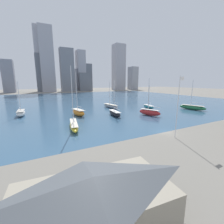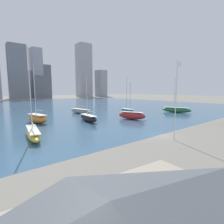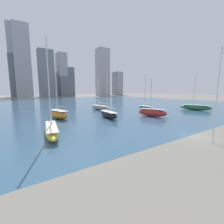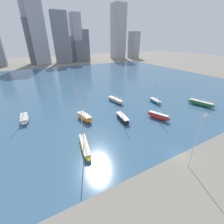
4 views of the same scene
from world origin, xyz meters
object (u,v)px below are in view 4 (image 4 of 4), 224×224
at_px(flag_pole, 196,140).
at_px(sailboat_black, 122,118).
at_px(sailboat_gray, 116,100).
at_px(sailboat_yellow, 85,146).
at_px(sailboat_green, 201,103).
at_px(sailboat_white, 24,119).
at_px(sailboat_red, 158,116).
at_px(sailboat_teal, 155,101).
at_px(sailboat_orange, 85,117).

height_order(flag_pole, sailboat_black, flag_pole).
relative_size(sailboat_gray, sailboat_yellow, 0.78).
height_order(sailboat_green, sailboat_white, sailboat_green).
bearing_deg(sailboat_red, sailboat_gray, 82.05).
relative_size(flag_pole, sailboat_green, 1.03).
xyz_separation_m(sailboat_gray, sailboat_yellow, (-21.83, -22.62, 0.02)).
bearing_deg(sailboat_green, sailboat_teal, 125.93).
distance_m(sailboat_teal, sailboat_black, 21.42).
relative_size(flag_pole, sailboat_gray, 1.07).
distance_m(sailboat_yellow, sailboat_orange, 14.68).
xyz_separation_m(flag_pole, sailboat_orange, (-12.62, 29.96, -5.65)).
bearing_deg(flag_pole, sailboat_green, 30.04).
bearing_deg(sailboat_teal, sailboat_red, -121.64).
relative_size(flag_pole, sailboat_teal, 0.98).
bearing_deg(sailboat_gray, sailboat_white, 171.59).
bearing_deg(sailboat_teal, sailboat_white, 178.16).
bearing_deg(sailboat_black, sailboat_green, -1.26).
height_order(sailboat_green, sailboat_black, sailboat_green).
relative_size(flag_pole, sailboat_white, 1.09).
xyz_separation_m(sailboat_red, sailboat_black, (-11.05, 5.07, -0.20)).
bearing_deg(sailboat_teal, sailboat_orange, -171.66).
bearing_deg(sailboat_yellow, sailboat_black, 35.89).
height_order(sailboat_black, sailboat_white, sailboat_black).
relative_size(flag_pole, sailboat_black, 1.05).
distance_m(sailboat_gray, sailboat_yellow, 31.43).
xyz_separation_m(sailboat_yellow, sailboat_orange, (4.82, 13.87, 0.28)).
relative_size(sailboat_green, sailboat_yellow, 0.81).
height_order(sailboat_gray, sailboat_orange, sailboat_orange).
bearing_deg(sailboat_white, sailboat_gray, 2.51).
distance_m(sailboat_gray, sailboat_red, 20.58).
distance_m(sailboat_red, sailboat_yellow, 27.03).
height_order(flag_pole, sailboat_yellow, sailboat_yellow).
xyz_separation_m(sailboat_black, sailboat_orange, (-11.02, 6.12, 0.24)).
xyz_separation_m(flag_pole, sailboat_green, (32.91, 19.03, -5.81)).
height_order(flag_pole, sailboat_teal, sailboat_teal).
height_order(sailboat_gray, sailboat_white, sailboat_gray).
distance_m(sailboat_teal, sailboat_orange, 31.50).
distance_m(sailboat_teal, sailboat_white, 49.86).
xyz_separation_m(sailboat_red, sailboat_yellow, (-26.89, -2.68, -0.23)).
xyz_separation_m(flag_pole, sailboat_teal, (18.87, 30.14, -5.99)).
bearing_deg(sailboat_yellow, sailboat_white, 129.39).
height_order(sailboat_green, sailboat_red, sailboat_green).
relative_size(sailboat_teal, sailboat_yellow, 0.85).
xyz_separation_m(flag_pole, sailboat_yellow, (-17.44, 16.09, -5.92)).
height_order(sailboat_gray, sailboat_red, sailboat_gray).
height_order(sailboat_green, sailboat_teal, sailboat_teal).
relative_size(sailboat_white, sailboat_orange, 0.79).
relative_size(sailboat_green, sailboat_white, 1.06).
height_order(sailboat_red, sailboat_black, sailboat_black).
xyz_separation_m(sailboat_white, sailboat_orange, (17.63, -8.71, 0.16)).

